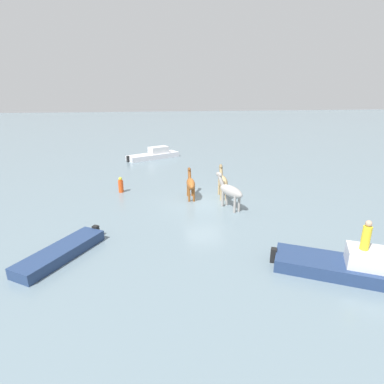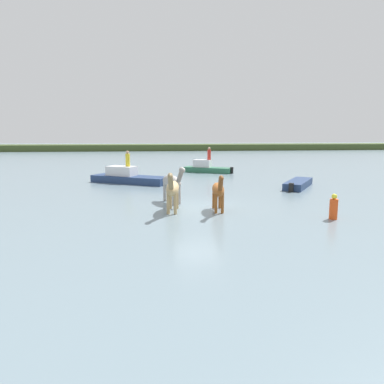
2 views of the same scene
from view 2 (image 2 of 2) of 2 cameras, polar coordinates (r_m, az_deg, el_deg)
name	(u,v)px [view 2 (image 2 of 2)]	position (r m, az deg, el deg)	size (l,w,h in m)	color
ground_plane	(200,208)	(18.27, 1.26, -2.54)	(203.74, 203.74, 0.00)	slate
distant_shoreline	(166,150)	(73.40, -4.13, 6.61)	(183.36, 6.00, 2.40)	#3E4E27
horse_dark_mare	(218,190)	(17.40, 4.19, 0.32)	(0.68, 2.44, 1.89)	brown
horse_lead	(172,189)	(17.22, -3.12, 0.50)	(0.86, 2.63, 2.03)	tan
horse_rear_stallion	(172,182)	(19.40, -3.13, 1.57)	(1.34, 2.61, 2.06)	#9E9993
boat_motor_center	(207,169)	(33.95, 2.35, 3.65)	(4.55, 3.17, 1.33)	#2D6B4C
boat_launch_far	(129,178)	(27.48, -10.03, 2.13)	(6.06, 4.36, 1.38)	navy
boat_skiff_near	(298,185)	(25.97, 16.48, 1.08)	(3.35, 4.22, 0.73)	navy
person_spotter_bow	(209,154)	(33.91, 2.74, 6.05)	(0.32, 0.32, 1.19)	red
person_watcher_seated	(128,159)	(27.40, -10.17, 5.15)	(0.32, 0.32, 1.19)	yellow
buoy_channel_marker	(334,208)	(17.06, 21.53, -2.34)	(0.36, 0.36, 1.14)	#E54C19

